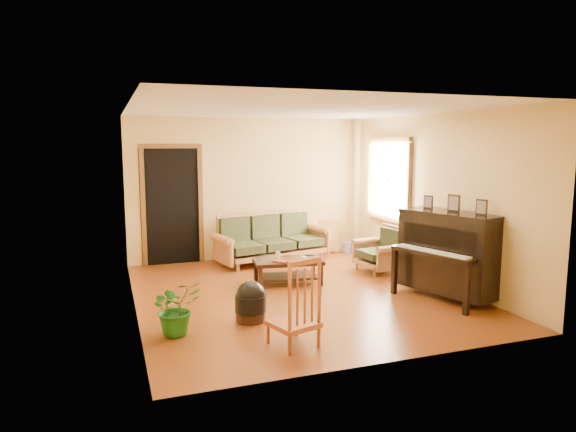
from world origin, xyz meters
name	(u,v)px	position (x,y,z in m)	size (l,w,h in m)	color
floor	(298,293)	(0.00, 0.00, 0.00)	(5.00, 5.00, 0.00)	#5C270C
doorway	(172,207)	(-1.45, 2.48, 1.02)	(1.08, 0.16, 2.05)	black
window	(389,179)	(2.21, 1.30, 1.50)	(0.12, 1.36, 1.46)	white
sofa	(273,238)	(0.26, 2.01, 0.44)	(2.06, 0.86, 0.88)	#A1683B
coffee_table	(288,271)	(0.03, 0.54, 0.19)	(1.04, 0.57, 0.38)	black
armchair	(379,249)	(1.72, 0.73, 0.38)	(0.73, 0.77, 0.77)	#A1683B
piano	(449,255)	(1.89, -0.90, 0.61)	(0.81, 1.37, 1.21)	black
footstool	(251,306)	(-0.95, -0.89, 0.18)	(0.39, 0.39, 0.37)	black
red_chair	(293,301)	(-0.73, -1.77, 0.48)	(0.45, 0.49, 0.97)	brown
leaning_frame	(327,236)	(1.51, 2.41, 0.33)	(0.50, 0.11, 0.66)	#B1883B
ceramic_crock	(347,247)	(1.86, 2.22, 0.11)	(0.18, 0.18, 0.23)	#3546A0
potted_plant	(176,307)	(-1.86, -1.04, 0.31)	(0.56, 0.49, 0.63)	#195719
book	(278,262)	(-0.18, 0.38, 0.39)	(0.17, 0.22, 0.02)	maroon
candle	(278,255)	(-0.10, 0.63, 0.43)	(0.07, 0.07, 0.12)	silver
glass_jar	(304,258)	(0.25, 0.42, 0.40)	(0.08, 0.08, 0.06)	white
remote	(309,255)	(0.44, 0.68, 0.38)	(0.13, 0.04, 0.01)	black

